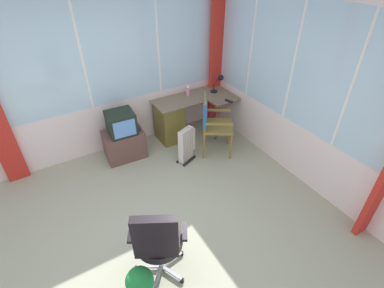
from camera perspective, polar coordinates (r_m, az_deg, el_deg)
ground at (r=3.83m, az=-7.23°, el=-18.55°), size 5.79×5.35×0.06m
north_window_panel at (r=4.73m, az=-20.07°, el=12.18°), size 4.79×0.07×2.68m
east_window_panel at (r=4.19m, az=23.07°, el=8.49°), size 0.07×4.35×2.68m
curtain_corner at (r=5.48m, az=4.91°, el=16.76°), size 0.30×0.10×2.58m
desk at (r=5.23m, az=-3.73°, el=4.92°), size 1.42×0.76×0.72m
desk_lamp at (r=5.36m, az=5.40°, el=12.14°), size 0.24×0.21×0.33m
tv_remote at (r=5.12m, az=7.25°, el=8.37°), size 0.09×0.16×0.02m
spray_bottle at (r=5.26m, az=-0.82°, el=10.52°), size 0.06×0.06×0.22m
wooden_armchair at (r=4.75m, az=3.62°, el=5.02°), size 0.67×0.66×1.01m
office_chair at (r=3.03m, az=-6.77°, el=-18.29°), size 0.62×0.60×1.07m
tv_on_stand at (r=4.89m, az=-13.27°, el=1.23°), size 0.66×0.48×0.84m
space_heater at (r=4.71m, az=-0.99°, el=-0.07°), size 0.37×0.27×0.61m
potted_plant at (r=3.30m, az=-10.20°, el=-25.16°), size 0.29×0.29×0.39m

